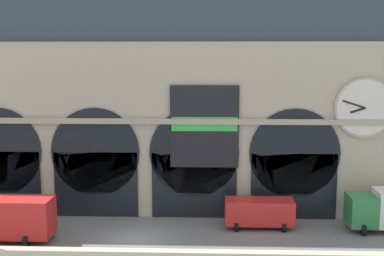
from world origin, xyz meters
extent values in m
plane|color=slate|center=(0.00, 0.00, 0.00)|extent=(200.00, 200.00, 0.00)
cube|color=#B2A891|center=(0.00, 7.23, 7.05)|extent=(41.41, 4.47, 14.10)
cube|color=#333D4C|center=(0.00, 7.53, 16.41)|extent=(41.41, 3.87, 4.62)
cube|color=black|center=(-11.95, 4.95, 2.67)|extent=(6.81, 0.20, 5.34)
cube|color=black|center=(-3.98, 4.95, 2.67)|extent=(6.81, 0.20, 5.34)
cylinder|color=black|center=(-3.98, 4.95, 5.34)|extent=(7.17, 0.20, 7.17)
cube|color=black|center=(3.98, 4.95, 2.67)|extent=(6.81, 0.20, 5.34)
cylinder|color=black|center=(3.98, 4.95, 5.34)|extent=(7.17, 0.20, 7.17)
cube|color=black|center=(11.95, 4.95, 2.67)|extent=(6.81, 0.20, 5.34)
cylinder|color=black|center=(11.95, 4.95, 5.34)|extent=(7.17, 0.20, 7.17)
cylinder|color=#B2A891|center=(17.22, 4.85, 9.03)|extent=(4.70, 0.25, 4.70)
cylinder|color=silver|center=(17.22, 4.73, 9.03)|extent=(4.36, 0.06, 4.36)
cube|color=black|center=(16.65, 4.67, 8.84)|extent=(1.19, 0.04, 0.52)
cube|color=black|center=(16.34, 4.65, 9.30)|extent=(1.80, 0.04, 0.67)
cube|color=black|center=(4.80, 4.83, 7.47)|extent=(5.42, 0.12, 6.53)
cube|color=green|center=(4.80, 4.75, 7.69)|extent=(5.20, 0.04, 1.11)
cube|color=#A49A85|center=(0.00, 4.85, 7.89)|extent=(41.41, 0.50, 0.44)
cube|color=red|center=(-8.58, -0.71, 1.77)|extent=(5.50, 2.30, 2.70)
cylinder|color=black|center=(-7.33, -1.75, 0.42)|extent=(0.28, 0.84, 0.84)
cylinder|color=black|center=(-7.33, 0.32, 0.42)|extent=(0.28, 0.84, 0.84)
cube|color=red|center=(9.01, 2.75, 1.27)|extent=(5.20, 2.00, 1.86)
cylinder|color=black|center=(7.25, 1.85, 0.34)|extent=(0.28, 0.68, 0.68)
cylinder|color=black|center=(7.25, 3.65, 0.34)|extent=(0.28, 0.68, 0.68)
cylinder|color=black|center=(10.78, 1.85, 0.34)|extent=(0.28, 0.68, 0.68)
cylinder|color=black|center=(10.78, 3.65, 0.34)|extent=(0.28, 0.68, 0.68)
cube|color=#2D7A42|center=(16.59, 2.41, 1.57)|extent=(2.00, 2.30, 2.30)
cylinder|color=black|center=(16.49, 1.37, 0.42)|extent=(0.28, 0.84, 0.84)
cylinder|color=black|center=(16.49, 3.44, 0.42)|extent=(0.28, 0.84, 0.84)
camera|label=1|loc=(5.24, -33.29, 12.90)|focal=45.71mm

